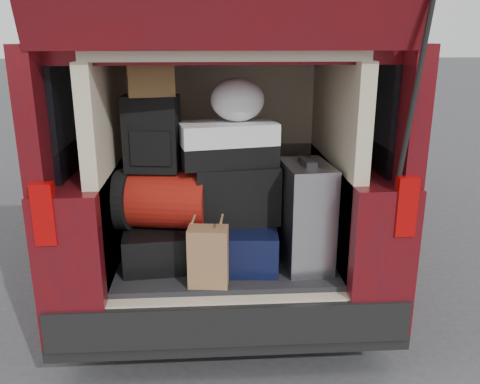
% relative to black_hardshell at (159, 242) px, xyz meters
% --- Properties ---
extents(ground, '(80.00, 80.00, 0.00)m').
position_rel_black_hardshell_xyz_m(ground, '(0.39, -0.17, -0.66)').
color(ground, '#373739').
rests_on(ground, ground).
extents(minivan, '(1.90, 5.35, 2.77)m').
position_rel_black_hardshell_xyz_m(minivan, '(0.39, 1.68, 0.25)').
color(minivan, black).
rests_on(minivan, ground).
extents(load_floor, '(1.24, 1.05, 0.55)m').
position_rel_black_hardshell_xyz_m(load_floor, '(0.39, 0.10, -0.38)').
color(load_floor, black).
rests_on(load_floor, ground).
extents(black_hardshell, '(0.43, 0.56, 0.21)m').
position_rel_black_hardshell_xyz_m(black_hardshell, '(0.00, 0.00, 0.00)').
color(black_hardshell, black).
rests_on(black_hardshell, load_floor).
extents(navy_hardshell, '(0.47, 0.56, 0.23)m').
position_rel_black_hardshell_xyz_m(navy_hardshell, '(0.47, -0.05, 0.01)').
color(navy_hardshell, black).
rests_on(navy_hardshell, load_floor).
extents(silver_roller, '(0.28, 0.42, 0.59)m').
position_rel_black_hardshell_xyz_m(silver_roller, '(0.84, -0.13, 0.19)').
color(silver_roller, silver).
rests_on(silver_roller, load_floor).
extents(kraft_bag, '(0.22, 0.15, 0.32)m').
position_rel_black_hardshell_xyz_m(kraft_bag, '(0.29, -0.35, 0.05)').
color(kraft_bag, '#946942').
rests_on(kraft_bag, load_floor).
extents(red_duffel, '(0.55, 0.41, 0.33)m').
position_rel_black_hardshell_xyz_m(red_duffel, '(0.04, -0.03, 0.27)').
color(red_duffel, maroon).
rests_on(red_duffel, black_hardshell).
extents(black_soft_case, '(0.50, 0.33, 0.34)m').
position_rel_black_hardshell_xyz_m(black_soft_case, '(0.45, -0.01, 0.29)').
color(black_soft_case, black).
rests_on(black_soft_case, navy_hardshell).
extents(backpack, '(0.31, 0.21, 0.42)m').
position_rel_black_hardshell_xyz_m(backpack, '(-0.01, -0.01, 0.64)').
color(backpack, black).
rests_on(backpack, red_duffel).
extents(twotone_duffel, '(0.57, 0.37, 0.24)m').
position_rel_black_hardshell_xyz_m(twotone_duffel, '(0.41, 0.00, 0.58)').
color(twotone_duffel, white).
rests_on(twotone_duffel, black_soft_case).
extents(grocery_sack_lower, '(0.27, 0.23, 0.22)m').
position_rel_black_hardshell_xyz_m(grocery_sack_lower, '(0.00, -0.03, 0.96)').
color(grocery_sack_lower, brown).
rests_on(grocery_sack_lower, backpack).
extents(plastic_bag_center, '(0.32, 0.30, 0.24)m').
position_rel_black_hardshell_xyz_m(plastic_bag_center, '(0.47, 0.03, 0.82)').
color(plastic_bag_center, white).
rests_on(plastic_bag_center, twotone_duffel).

